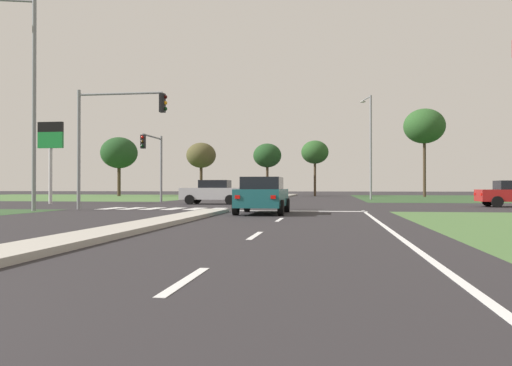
% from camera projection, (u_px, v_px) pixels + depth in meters
% --- Properties ---
extents(ground_plane, '(200.00, 200.00, 0.00)m').
position_uv_depth(ground_plane, '(245.00, 206.00, 32.24)').
color(ground_plane, '#282628').
extents(grass_verge_far_left, '(35.00, 35.00, 0.01)m').
position_uv_depth(grass_verge_far_left, '(62.00, 197.00, 60.11)').
color(grass_verge_far_left, '#476B38').
rests_on(grass_verge_far_left, ground).
extents(median_island_near, '(1.20, 22.00, 0.14)m').
position_uv_depth(median_island_near, '(125.00, 229.00, 13.43)').
color(median_island_near, '#ADA89E').
rests_on(median_island_near, ground).
extents(median_island_far, '(1.20, 36.00, 0.14)m').
position_uv_depth(median_island_far, '(282.00, 197.00, 56.99)').
color(median_island_far, gray).
rests_on(median_island_far, ground).
extents(lane_dash_near, '(0.14, 2.00, 0.01)m').
position_uv_depth(lane_dash_near, '(185.00, 281.00, 6.41)').
color(lane_dash_near, silver).
rests_on(lane_dash_near, ground).
extents(lane_dash_second, '(0.14, 2.00, 0.01)m').
position_uv_depth(lane_dash_second, '(255.00, 236.00, 12.35)').
color(lane_dash_second, silver).
rests_on(lane_dash_second, ground).
extents(lane_dash_third, '(0.14, 2.00, 0.01)m').
position_uv_depth(lane_dash_third, '(280.00, 220.00, 18.29)').
color(lane_dash_third, silver).
rests_on(lane_dash_third, ground).
extents(edge_line_right, '(0.14, 24.00, 0.01)m').
position_uv_depth(edge_line_right, '(392.00, 232.00, 13.45)').
color(edge_line_right, silver).
rests_on(edge_line_right, ground).
extents(stop_bar_near, '(6.40, 0.50, 0.01)m').
position_uv_depth(stop_bar_near, '(299.00, 211.00, 24.77)').
color(stop_bar_near, silver).
rests_on(stop_bar_near, ground).
extents(crosswalk_bar_near, '(0.70, 2.80, 0.01)m').
position_uv_depth(crosswalk_bar_near, '(112.00, 208.00, 28.00)').
color(crosswalk_bar_near, silver).
rests_on(crosswalk_bar_near, ground).
extents(crosswalk_bar_second, '(0.70, 2.80, 0.01)m').
position_uv_depth(crosswalk_bar_second, '(132.00, 208.00, 27.84)').
color(crosswalk_bar_second, silver).
rests_on(crosswalk_bar_second, ground).
extents(crosswalk_bar_third, '(0.70, 2.80, 0.01)m').
position_uv_depth(crosswalk_bar_third, '(153.00, 209.00, 27.67)').
color(crosswalk_bar_third, silver).
rests_on(crosswalk_bar_third, ground).
extents(crosswalk_bar_fourth, '(0.70, 2.80, 0.01)m').
position_uv_depth(crosswalk_bar_fourth, '(174.00, 209.00, 27.51)').
color(crosswalk_bar_fourth, silver).
rests_on(crosswalk_bar_fourth, ground).
extents(crosswalk_bar_fifth, '(0.70, 2.80, 0.01)m').
position_uv_depth(crosswalk_bar_fifth, '(195.00, 209.00, 27.35)').
color(crosswalk_bar_fifth, silver).
rests_on(crosswalk_bar_fifth, ground).
extents(crosswalk_bar_sixth, '(0.70, 2.80, 0.01)m').
position_uv_depth(crosswalk_bar_sixth, '(216.00, 209.00, 27.18)').
color(crosswalk_bar_sixth, silver).
rests_on(crosswalk_bar_sixth, ground).
extents(car_grey_near, '(2.02, 4.45, 1.48)m').
position_uv_depth(car_grey_near, '(254.00, 191.00, 51.37)').
color(car_grey_near, slate).
rests_on(car_grey_near, ground).
extents(car_teal_second, '(2.08, 4.60, 1.58)m').
position_uv_depth(car_teal_second, '(263.00, 195.00, 22.52)').
color(car_teal_second, '#19565B').
rests_on(car_teal_second, ground).
extents(car_silver_third, '(4.27, 2.07, 1.62)m').
position_uv_depth(car_silver_third, '(213.00, 192.00, 34.95)').
color(car_silver_third, '#B7B7BC').
rests_on(car_silver_third, ground).
extents(traffic_signal_near_left, '(4.83, 0.32, 6.18)m').
position_uv_depth(traffic_signal_near_left, '(109.00, 127.00, 26.58)').
color(traffic_signal_near_left, gray).
rests_on(traffic_signal_near_left, ground).
extents(traffic_signal_far_left, '(0.32, 4.25, 5.08)m').
position_uv_depth(traffic_signal_far_left, '(154.00, 155.00, 38.30)').
color(traffic_signal_far_left, gray).
rests_on(traffic_signal_far_left, ground).
extents(street_lamp_second, '(2.19, 0.74, 10.27)m').
position_uv_depth(street_lamp_second, '(31.00, 94.00, 25.15)').
color(street_lamp_second, gray).
rests_on(street_lamp_second, ground).
extents(street_lamp_third, '(0.96, 2.56, 9.58)m').
position_uv_depth(street_lamp_third, '(370.00, 141.00, 47.81)').
color(street_lamp_third, gray).
rests_on(street_lamp_third, ground).
extents(pedestrian_at_median, '(0.34, 0.34, 1.79)m').
position_uv_depth(pedestrian_at_median, '(269.00, 186.00, 45.11)').
color(pedestrian_at_median, '#335184').
rests_on(pedestrian_at_median, median_island_far).
extents(fuel_price_totem, '(1.80, 0.24, 5.63)m').
position_uv_depth(fuel_price_totem, '(51.00, 144.00, 35.69)').
color(fuel_price_totem, silver).
rests_on(fuel_price_totem, ground).
extents(treeline_near, '(4.62, 4.62, 7.43)m').
position_uv_depth(treeline_near, '(119.00, 153.00, 65.47)').
color(treeline_near, '#423323').
rests_on(treeline_near, ground).
extents(treeline_second, '(3.81, 3.81, 6.86)m').
position_uv_depth(treeline_second, '(201.00, 156.00, 66.85)').
color(treeline_second, '#423323').
rests_on(treeline_second, ground).
extents(treeline_third, '(3.51, 3.51, 6.58)m').
position_uv_depth(treeline_third, '(267.00, 156.00, 64.85)').
color(treeline_third, '#423323').
rests_on(treeline_third, ground).
extents(treeline_fourth, '(3.41, 3.41, 6.96)m').
position_uv_depth(treeline_fourth, '(315.00, 152.00, 64.88)').
color(treeline_fourth, '#423323').
rests_on(treeline_fourth, ground).
extents(treeline_fifth, '(4.73, 4.73, 10.20)m').
position_uv_depth(treeline_fifth, '(424.00, 126.00, 59.97)').
color(treeline_fifth, '#423323').
rests_on(treeline_fifth, ground).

